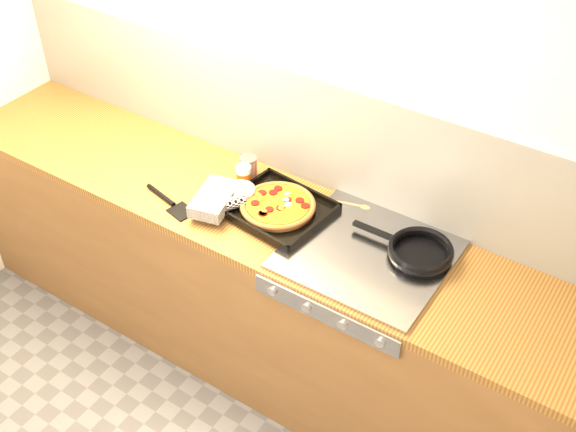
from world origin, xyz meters
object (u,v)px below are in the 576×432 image
Objects in this scene: pizza_on_tray at (261,203)px; juice_glass at (244,177)px; tomato_can at (249,168)px; frying_pan at (419,251)px.

pizza_on_tray is 0.19m from juice_glass.
pizza_on_tray is 5.01× the size of tomato_can.
tomato_can is 0.07m from juice_glass.
juice_glass is at bearing -72.11° from tomato_can.
pizza_on_tray is 1.31× the size of frying_pan.
juice_glass reaches higher than pizza_on_tray.
juice_glass is (-0.16, 0.10, 0.01)m from pizza_on_tray.
pizza_on_tray reaches higher than frying_pan.
frying_pan is 3.84× the size of tomato_can.
pizza_on_tray is at bearing -31.30° from juice_glass.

